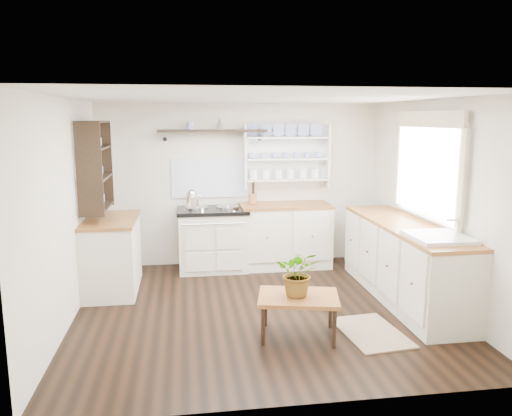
% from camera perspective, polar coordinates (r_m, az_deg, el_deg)
% --- Properties ---
extents(floor, '(4.00, 3.80, 0.01)m').
position_cam_1_polar(floor, '(5.65, 0.53, -11.49)').
color(floor, black).
rests_on(floor, ground).
extents(wall_back, '(4.00, 0.02, 2.30)m').
position_cam_1_polar(wall_back, '(7.20, -1.77, 2.71)').
color(wall_back, beige).
rests_on(wall_back, ground).
extents(wall_right, '(0.02, 3.80, 2.30)m').
position_cam_1_polar(wall_right, '(5.97, 19.87, 0.54)').
color(wall_right, beige).
rests_on(wall_right, ground).
extents(wall_left, '(0.02, 3.80, 2.30)m').
position_cam_1_polar(wall_left, '(5.41, -20.89, -0.48)').
color(wall_left, beige).
rests_on(wall_left, ground).
extents(ceiling, '(4.00, 3.80, 0.01)m').
position_cam_1_polar(ceiling, '(5.26, 0.57, 12.50)').
color(ceiling, white).
rests_on(ceiling, wall_back).
extents(window, '(0.08, 1.55, 1.22)m').
position_cam_1_polar(window, '(6.03, 19.01, 4.66)').
color(window, white).
rests_on(window, wall_right).
extents(aga_cooker, '(0.97, 0.67, 0.90)m').
position_cam_1_polar(aga_cooker, '(6.97, -4.96, -3.51)').
color(aga_cooker, beige).
rests_on(aga_cooker, floor).
extents(back_cabinets, '(1.27, 0.63, 0.90)m').
position_cam_1_polar(back_cabinets, '(7.12, 3.34, -3.03)').
color(back_cabinets, beige).
rests_on(back_cabinets, floor).
extents(right_cabinets, '(0.62, 2.43, 0.90)m').
position_cam_1_polar(right_cabinets, '(6.08, 16.52, -5.78)').
color(right_cabinets, beige).
rests_on(right_cabinets, floor).
extents(belfast_sink, '(0.55, 0.60, 0.45)m').
position_cam_1_polar(belfast_sink, '(5.34, 20.06, -4.39)').
color(belfast_sink, white).
rests_on(belfast_sink, right_cabinets).
extents(left_cabinets, '(0.62, 1.13, 0.90)m').
position_cam_1_polar(left_cabinets, '(6.37, -16.12, -5.03)').
color(left_cabinets, beige).
rests_on(left_cabinets, floor).
extents(plate_rack, '(1.20, 0.22, 0.90)m').
position_cam_1_polar(plate_rack, '(7.22, 3.40, 5.95)').
color(plate_rack, white).
rests_on(plate_rack, wall_back).
extents(high_shelf, '(1.50, 0.29, 0.16)m').
position_cam_1_polar(high_shelf, '(6.98, -4.99, 8.69)').
color(high_shelf, black).
rests_on(high_shelf, wall_back).
extents(left_shelving, '(0.28, 0.80, 1.05)m').
position_cam_1_polar(left_shelving, '(6.20, -17.90, 4.72)').
color(left_shelving, black).
rests_on(left_shelving, wall_left).
extents(kettle, '(0.18, 0.18, 0.22)m').
position_cam_1_polar(kettle, '(6.72, -7.36, 1.14)').
color(kettle, silver).
rests_on(kettle, aga_cooker).
extents(utensil_crock, '(0.11, 0.11, 0.13)m').
position_cam_1_polar(utensil_crock, '(7.02, -0.40, 1.09)').
color(utensil_crock, '#A0693A').
rests_on(utensil_crock, back_cabinets).
extents(center_table, '(0.86, 0.69, 0.41)m').
position_cam_1_polar(center_table, '(4.89, 4.86, -10.45)').
color(center_table, brown).
rests_on(center_table, floor).
extents(potted_plant, '(0.50, 0.47, 0.46)m').
position_cam_1_polar(potted_plant, '(4.80, 4.91, -7.37)').
color(potted_plant, '#3F7233').
rests_on(potted_plant, center_table).
extents(floor_rug, '(0.64, 0.90, 0.02)m').
position_cam_1_polar(floor_rug, '(5.20, 13.04, -13.68)').
color(floor_rug, '#7B6147').
rests_on(floor_rug, floor).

